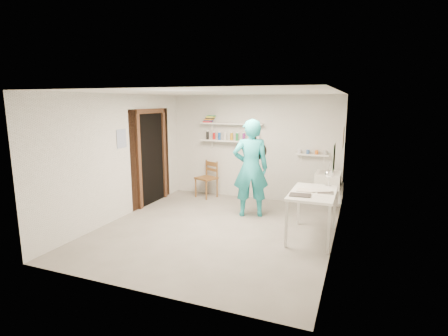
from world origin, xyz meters
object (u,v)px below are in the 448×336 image
at_px(man, 251,168).
at_px(work_table, 312,215).
at_px(belfast_sink, 328,180).
at_px(wooden_chair, 206,178).
at_px(wall_clock, 258,151).
at_px(desk_lamp, 329,174).

bearing_deg(man, work_table, 128.50).
bearing_deg(man, belfast_sink, -175.03).
xyz_separation_m(belfast_sink, man, (-1.42, -0.72, 0.26)).
xyz_separation_m(man, wooden_chair, (-1.38, 0.93, -0.50)).
bearing_deg(belfast_sink, wall_clock, -158.80).
bearing_deg(desk_lamp, man, 170.14).
height_order(man, wooden_chair, man).
bearing_deg(wooden_chair, belfast_sink, 18.48).
height_order(belfast_sink, wall_clock, wall_clock).
distance_m(belfast_sink, desk_lamp, 1.03).
height_order(work_table, desk_lamp, desk_lamp).
bearing_deg(belfast_sink, work_table, -94.31).
relative_size(wall_clock, work_table, 0.29).
xyz_separation_m(work_table, desk_lamp, (0.20, 0.48, 0.62)).
height_order(man, wall_clock, man).
bearing_deg(wooden_chair, work_table, -9.06).
xyz_separation_m(belfast_sink, work_table, (-0.11, -1.46, -0.30)).
bearing_deg(work_table, belfast_sink, 85.69).
bearing_deg(work_table, wall_clock, 142.40).
bearing_deg(desk_lamp, wall_clock, 161.86).
bearing_deg(wooden_chair, desk_lamp, 0.32).
distance_m(wall_clock, work_table, 1.78).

